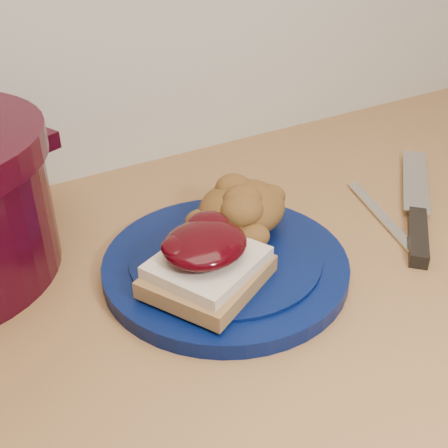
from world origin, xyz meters
TOP-DOWN VIEW (x-y plane):
  - plate at (0.01, 1.49)m, footprint 0.36×0.36m
  - sandwich at (-0.03, 1.46)m, footprint 0.15×0.15m
  - stuffing_mound at (0.06, 1.53)m, footprint 0.14×0.13m
  - chef_knife at (0.28, 1.45)m, footprint 0.24×0.23m
  - butter_knife at (0.25, 1.49)m, footprint 0.07×0.17m

SIDE VIEW (x-z plane):
  - butter_knife at x=0.25m, z-range 0.90..0.91m
  - chef_knife at x=0.28m, z-range 0.90..0.92m
  - plate at x=0.01m, z-range 0.90..0.92m
  - sandwich at x=-0.03m, z-range 0.92..0.98m
  - stuffing_mound at x=0.06m, z-range 0.92..0.98m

